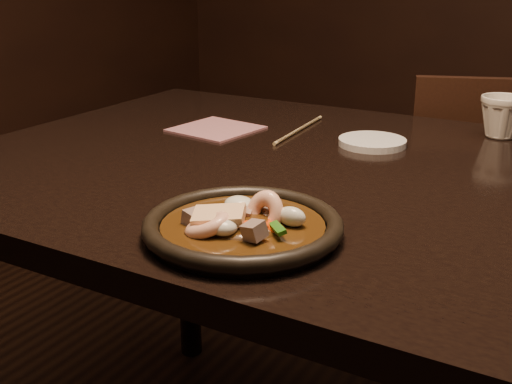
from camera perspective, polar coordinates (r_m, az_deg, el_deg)
The scene contains 8 objects.
table at distance 1.04m, azimuth 14.07°, elevation -3.29°, with size 1.60×0.90×0.75m.
chair at distance 1.72m, azimuth 18.96°, elevation -2.40°, with size 0.51×0.51×0.83m.
plate at distance 0.79m, azimuth -1.17°, elevation -3.11°, with size 0.25×0.25×0.03m.
stirfry at distance 0.78m, azimuth -1.40°, elevation -2.78°, with size 0.14×0.13×0.06m.
saucer_left at distance 1.21m, azimuth 10.30°, elevation 4.39°, with size 0.12×0.12×0.01m, color silver.
tea_cup at distance 1.32m, azimuth 21.05°, elevation 6.38°, with size 0.09×0.08×0.09m, color beige.
chopsticks at distance 1.29m, azimuth 3.86°, elevation 5.56°, with size 0.02×0.24×0.01m.
napkin at distance 1.30m, azimuth -3.57°, elevation 5.62°, with size 0.15×0.15×0.00m, color #975D62.
Camera 1 is at (0.24, -0.93, 1.07)m, focal length 45.00 mm.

